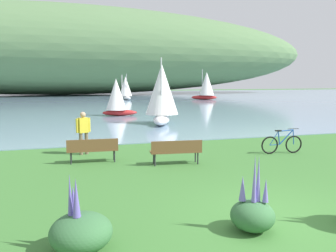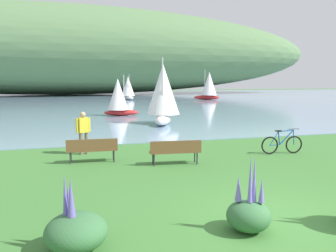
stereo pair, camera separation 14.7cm
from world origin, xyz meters
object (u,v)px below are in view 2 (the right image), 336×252
Objects in this scene: park_bench_further_along at (92,148)px; person_at_shoreline at (83,130)px; bicycle_leaning_near_bench at (282,144)px; sailboat_mid_bay at (128,88)px; sailboat_nearest_to_shore at (118,97)px; sailboat_far_off at (163,93)px; sailboat_toward_hillside at (209,85)px; park_bench_near_camera at (175,150)px.

person_at_shoreline is (-0.25, 1.53, 0.46)m from park_bench_further_along.
park_bench_further_along is 7.49m from bicycle_leaning_near_bench.
sailboat_nearest_to_shore is at bearing -100.79° from sailboat_mid_bay.
person_at_shoreline is 0.44× the size of sailboat_mid_bay.
park_bench_further_along is 1.03× the size of bicycle_leaning_near_bench.
sailboat_mid_bay is at bearing 85.61° from sailboat_far_off.
park_bench_further_along is 11.24m from sailboat_far_off.
sailboat_nearest_to_shore is 0.73× the size of sailboat_toward_hillside.
park_bench_further_along is 1.07× the size of person_at_shoreline.
park_bench_near_camera is 1.04× the size of bicycle_leaning_near_bench.
sailboat_toward_hillside is (16.41, 20.49, 0.58)m from sailboat_nearest_to_shore.
sailboat_toward_hillside reaches higher than park_bench_further_along.
sailboat_toward_hillside reaches higher than bicycle_leaning_near_bench.
bicycle_leaning_near_bench is 1.03× the size of person_at_shoreline.
sailboat_nearest_to_shore is (3.26, 14.42, 0.64)m from person_at_shoreline.
sailboat_nearest_to_shore is at bearing 79.34° from park_bench_further_along.
person_at_shoreline is 38.80m from sailboat_mid_bay.
bicycle_leaning_near_bench reaches higher than park_bench_near_camera.
sailboat_mid_bay is (0.03, 40.06, 1.47)m from bicycle_leaning_near_bench.
sailboat_mid_bay reaches higher than sailboat_nearest_to_shore.
park_bench_further_along is at bearing 158.51° from park_bench_near_camera.
sailboat_mid_bay reaches higher than person_at_shoreline.
park_bench_further_along is at bearing -100.66° from sailboat_nearest_to_shore.
sailboat_toward_hillside is 1.05× the size of sailboat_far_off.
park_bench_near_camera is 1.08× the size of person_at_shoreline.
park_bench_near_camera is at bearing -172.96° from bicycle_leaning_near_bench.
sailboat_nearest_to_shore is 26.26m from sailboat_toward_hillside.
sailboat_far_off is (2.21, -6.12, 0.48)m from sailboat_nearest_to_shore.
bicycle_leaning_near_bench is at bearing -90.04° from sailboat_mid_bay.
sailboat_far_off is (-2.26, 10.36, 1.70)m from bicycle_leaning_near_bench.
park_bench_near_camera is 3.01m from park_bench_further_along.
sailboat_far_off is at bearing -94.39° from sailboat_mid_bay.
sailboat_mid_bay is 12.31m from sailboat_toward_hillside.
sailboat_nearest_to_shore is 6.53m from sailboat_far_off.
sailboat_mid_bay is (7.75, 38.01, 0.89)m from person_at_shoreline.
person_at_shoreline is (-7.72, 2.05, 0.58)m from bicycle_leaning_near_bench.
sailboat_nearest_to_shore is at bearing -128.68° from sailboat_toward_hillside.
bicycle_leaning_near_bench is (4.67, 0.58, -0.12)m from park_bench_near_camera.
sailboat_toward_hillside reaches higher than sailboat_nearest_to_shore.
bicycle_leaning_near_bench is 40.09m from sailboat_mid_bay.
bicycle_leaning_near_bench is 0.45× the size of sailboat_mid_bay.
bicycle_leaning_near_bench is at bearing -14.89° from person_at_shoreline.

